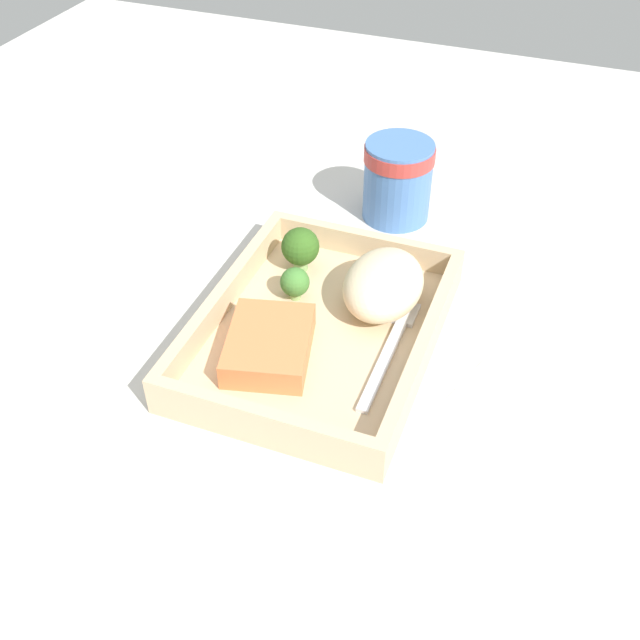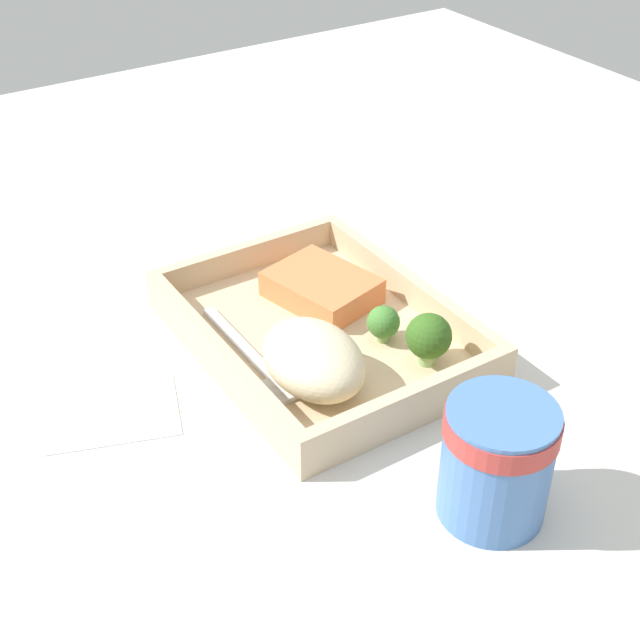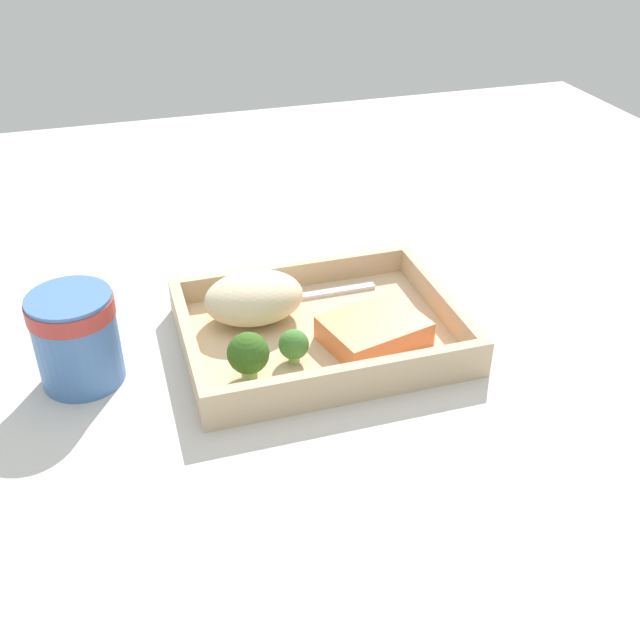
% 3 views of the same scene
% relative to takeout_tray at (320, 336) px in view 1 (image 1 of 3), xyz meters
% --- Properties ---
extents(ground_plane, '(1.60, 1.60, 0.02)m').
position_rel_takeout_tray_xyz_m(ground_plane, '(0.00, 0.00, -0.02)').
color(ground_plane, beige).
extents(takeout_tray, '(0.29, 0.22, 0.01)m').
position_rel_takeout_tray_xyz_m(takeout_tray, '(0.00, 0.00, 0.00)').
color(takeout_tray, '#CAAE88').
rests_on(takeout_tray, ground_plane).
extents(tray_rim, '(0.29, 0.22, 0.03)m').
position_rel_takeout_tray_xyz_m(tray_rim, '(0.00, 0.00, 0.02)').
color(tray_rim, '#CAAE88').
rests_on(tray_rim, takeout_tray).
extents(salmon_fillet, '(0.11, 0.10, 0.03)m').
position_rel_takeout_tray_xyz_m(salmon_fillet, '(-0.05, 0.03, 0.02)').
color(salmon_fillet, '#E97744').
rests_on(salmon_fillet, takeout_tray).
extents(mashed_potatoes, '(0.11, 0.08, 0.05)m').
position_rel_takeout_tray_xyz_m(mashed_potatoes, '(0.06, -0.04, 0.03)').
color(mashed_potatoes, beige).
rests_on(mashed_potatoes, takeout_tray).
extents(broccoli_floret_1, '(0.04, 0.04, 0.05)m').
position_rel_takeout_tray_xyz_m(broccoli_floret_1, '(0.09, 0.06, 0.03)').
color(broccoli_floret_1, '#799E5E').
rests_on(broccoli_floret_1, takeout_tray).
extents(broccoli_floret_2, '(0.03, 0.03, 0.04)m').
position_rel_takeout_tray_xyz_m(broccoli_floret_2, '(0.04, 0.04, 0.03)').
color(broccoli_floret_2, '#7EA25D').
rests_on(broccoli_floret_2, takeout_tray).
extents(fork, '(0.16, 0.02, 0.00)m').
position_rel_takeout_tray_xyz_m(fork, '(0.00, -0.07, 0.01)').
color(fork, silver).
rests_on(fork, takeout_tray).
extents(paper_cup, '(0.08, 0.08, 0.10)m').
position_rel_takeout_tray_xyz_m(paper_cup, '(0.24, -0.01, 0.05)').
color(paper_cup, '#4671AF').
rests_on(paper_cup, ground_plane).
extents(receipt_slip, '(0.12, 0.13, 0.00)m').
position_rel_takeout_tray_xyz_m(receipt_slip, '(-0.01, -0.20, -0.00)').
color(receipt_slip, white).
rests_on(receipt_slip, ground_plane).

